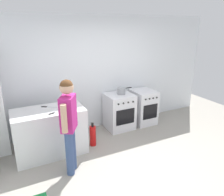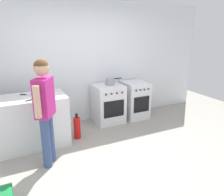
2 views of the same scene
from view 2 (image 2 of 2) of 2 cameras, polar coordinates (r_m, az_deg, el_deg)
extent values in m
plane|color=gray|center=(3.63, 4.62, -15.89)|extent=(8.00, 8.00, 0.00)
cube|color=silver|center=(4.87, -6.74, 9.02)|extent=(6.00, 0.10, 2.60)
cube|color=silver|center=(4.11, -20.85, -5.84)|extent=(1.30, 0.70, 0.90)
cube|color=silver|center=(4.86, -1.04, -1.48)|extent=(0.62, 0.60, 0.85)
cube|color=black|center=(4.61, 0.55, -2.86)|extent=(0.47, 0.01, 0.36)
cylinder|color=black|center=(4.59, -2.03, 2.84)|extent=(0.20, 0.20, 0.01)
cylinder|color=black|center=(4.70, 1.09, 3.21)|extent=(0.20, 0.20, 0.01)
cylinder|color=black|center=(4.80, -3.19, 3.47)|extent=(0.20, 0.20, 0.01)
cylinder|color=black|center=(4.91, -0.17, 3.81)|extent=(0.20, 0.20, 0.01)
cylinder|color=black|center=(4.42, -1.55, 0.89)|extent=(0.04, 0.02, 0.04)
cylinder|color=black|center=(4.47, -0.10, 1.08)|extent=(0.04, 0.02, 0.04)
cylinder|color=black|center=(4.53, 1.32, 1.27)|extent=(0.04, 0.02, 0.04)
cylinder|color=black|center=(4.58, 2.70, 1.45)|extent=(0.04, 0.02, 0.04)
cube|color=silver|center=(5.17, 5.90, -0.42)|extent=(0.53, 0.60, 0.85)
cube|color=black|center=(4.94, 7.73, -1.66)|extent=(0.40, 0.01, 0.36)
cylinder|color=black|center=(4.90, 5.58, 3.71)|extent=(0.17, 0.17, 0.01)
cylinder|color=black|center=(5.03, 7.92, 3.97)|extent=(0.17, 0.17, 0.01)
cylinder|color=black|center=(5.11, 4.19, 4.28)|extent=(0.17, 0.17, 0.01)
cylinder|color=black|center=(5.23, 6.47, 4.51)|extent=(0.17, 0.17, 0.01)
cylinder|color=black|center=(4.75, 6.35, 1.93)|extent=(0.04, 0.02, 0.04)
cylinder|color=black|center=(4.81, 7.42, 2.07)|extent=(0.04, 0.02, 0.04)
cylinder|color=black|center=(4.86, 8.47, 2.20)|extent=(0.04, 0.02, 0.04)
cylinder|color=black|center=(4.92, 9.50, 2.33)|extent=(0.04, 0.02, 0.04)
cylinder|color=gray|center=(4.76, -0.54, 4.34)|extent=(0.20, 0.20, 0.15)
cylinder|color=black|center=(4.83, 1.52, 5.15)|extent=(0.18, 0.02, 0.02)
cube|color=silver|center=(3.83, -20.05, -0.19)|extent=(0.19, 0.13, 0.01)
cube|color=black|center=(3.92, -18.26, 0.41)|extent=(0.11, 0.08, 0.01)
cube|color=silver|center=(4.06, -19.98, 0.75)|extent=(0.22, 0.15, 0.01)
cube|color=black|center=(4.13, -22.18, 0.84)|extent=(0.11, 0.08, 0.01)
cube|color=silver|center=(3.80, -19.48, -0.29)|extent=(0.10, 0.06, 0.01)
cube|color=black|center=(3.75, -20.89, -0.59)|extent=(0.11, 0.06, 0.01)
cylinder|color=#384C7A|center=(3.42, -16.82, -11.17)|extent=(0.13, 0.13, 0.79)
cylinder|color=#384C7A|center=(3.55, -15.90, -9.98)|extent=(0.13, 0.13, 0.79)
cube|color=#B7267A|center=(3.24, -17.34, 0.14)|extent=(0.34, 0.39, 0.56)
cylinder|color=tan|center=(3.02, -18.99, -0.99)|extent=(0.09, 0.09, 0.44)
cylinder|color=tan|center=(3.45, -15.93, 1.46)|extent=(0.09, 0.09, 0.44)
sphere|color=tan|center=(3.15, -18.01, 7.44)|extent=(0.21, 0.21, 0.21)
sphere|color=brown|center=(3.14, -18.05, 7.80)|extent=(0.20, 0.20, 0.20)
cylinder|color=red|center=(4.24, -9.09, -7.70)|extent=(0.13, 0.13, 0.42)
cylinder|color=black|center=(4.14, -9.26, -4.56)|extent=(0.05, 0.05, 0.08)
camera|label=1|loc=(0.57, -135.57, 36.53)|focal=35.00mm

